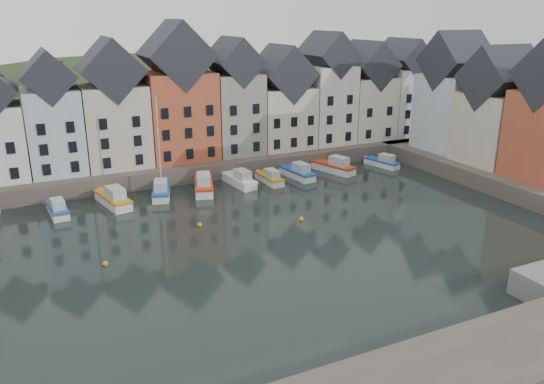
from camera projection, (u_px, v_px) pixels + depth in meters
ground at (269, 249)px, 48.10m from camera, size 260.00×260.00×0.00m
far_quay at (177, 161)px, 73.47m from camera, size 90.00×16.00×2.00m
right_quay at (529, 179)px, 65.47m from camera, size 14.00×54.00×2.00m
hillside at (145, 225)px, 101.73m from camera, size 153.60×70.40×64.00m
far_terrace at (202, 105)px, 70.58m from camera, size 72.37×8.16×17.78m
right_terrace at (499, 109)px, 66.91m from camera, size 8.30×24.25×16.36m
mooring_buoys at (208, 234)px, 50.98m from camera, size 20.50×5.50×0.50m
boat_b at (58, 209)px, 56.25m from camera, size 2.10×5.55×2.09m
boat_c at (114, 199)px, 58.92m from camera, size 3.33×6.90×2.54m
boat_d at (161, 190)px, 61.92m from camera, size 3.63×6.46×11.79m
boat_e at (204, 185)px, 63.73m from camera, size 4.06×7.21×2.65m
boat_f at (240, 180)px, 65.94m from camera, size 2.55×6.34×2.37m
boat_g at (270, 178)px, 67.04m from camera, size 1.87×5.43×2.06m
boat_h at (298, 173)px, 69.06m from camera, size 2.62×6.28×2.34m
boat_i at (335, 167)px, 71.62m from camera, size 3.85×6.80×2.50m
boat_j at (383, 162)px, 74.27m from camera, size 2.85×5.58×2.05m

